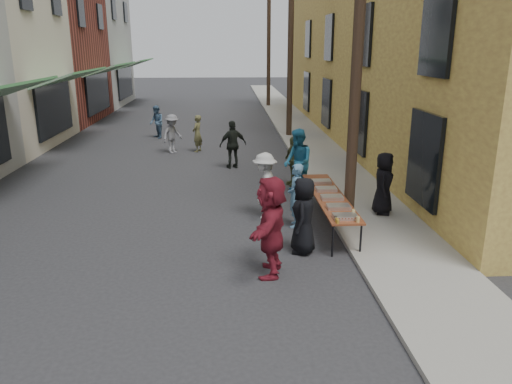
{
  "coord_description": "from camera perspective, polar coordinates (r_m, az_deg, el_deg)",
  "views": [
    {
      "loc": [
        1.4,
        -8.29,
        4.2
      ],
      "look_at": [
        1.96,
        1.48,
        1.3
      ],
      "focal_mm": 35.0,
      "sensor_mm": 36.0,
      "label": 1
    }
  ],
  "objects": [
    {
      "name": "guest_front_e",
      "position": [
        15.39,
        4.27,
        3.55
      ],
      "size": [
        0.69,
        0.97,
        1.53
      ],
      "primitive_type": "imported",
      "rotation": [
        0.0,
        0.0,
        -1.18
      ],
      "color": "#535A34",
      "rests_on": "ground"
    },
    {
      "name": "catering_tray_buns_end",
      "position": [
        13.04,
        7.43,
        1.2
      ],
      "size": [
        0.5,
        0.33,
        0.08
      ],
      "primitive_type": "cube",
      "color": "tan",
      "rests_on": "serving_table"
    },
    {
      "name": "utility_pole_far",
      "position": [
        35.41,
        1.47,
        16.97
      ],
      "size": [
        0.26,
        0.26,
        9.0
      ],
      "primitive_type": "cylinder",
      "color": "#2D2116",
      "rests_on": "ground"
    },
    {
      "name": "guest_front_c",
      "position": [
        14.38,
        4.8,
        3.41
      ],
      "size": [
        0.92,
        1.07,
        1.92
      ],
      "primitive_type": "imported",
      "rotation": [
        0.0,
        0.0,
        -1.35
      ],
      "color": "teal",
      "rests_on": "ground"
    },
    {
      "name": "server",
      "position": [
        12.82,
        14.37,
        0.97
      ],
      "size": [
        0.74,
        0.89,
        1.56
      ],
      "primitive_type": "imported",
      "rotation": [
        0.0,
        0.0,
        1.21
      ],
      "color": "black",
      "rests_on": "sidewalk"
    },
    {
      "name": "ground",
      "position": [
        9.4,
        -11.69,
        -10.41
      ],
      "size": [
        120.0,
        120.0,
        0.0
      ],
      "primitive_type": "plane",
      "color": "#28282B",
      "rests_on": "ground"
    },
    {
      "name": "condiment_jar_a",
      "position": [
        10.15,
        9.33,
        -3.37
      ],
      "size": [
        0.07,
        0.07,
        0.08
      ],
      "primitive_type": "cylinder",
      "color": "#A57F26",
      "rests_on": "serving_table"
    },
    {
      "name": "utility_pole_mid",
      "position": [
        23.48,
        3.98,
        17.19
      ],
      "size": [
        0.26,
        0.26,
        9.0
      ],
      "primitive_type": "cylinder",
      "color": "#2D2116",
      "rests_on": "ground"
    },
    {
      "name": "catering_tray_sausage",
      "position": [
        10.47,
        10.16,
        -2.78
      ],
      "size": [
        0.5,
        0.33,
        0.08
      ],
      "primitive_type": "cube",
      "color": "maroon",
      "rests_on": "serving_table"
    },
    {
      "name": "serving_table",
      "position": [
        12.02,
        8.37,
        -0.54
      ],
      "size": [
        0.7,
        4.0,
        0.75
      ],
      "color": "brown",
      "rests_on": "ground"
    },
    {
      "name": "utility_pole_near",
      "position": [
        11.66,
        11.66,
        17.65
      ],
      "size": [
        0.26,
        0.26,
        9.0
      ],
      "primitive_type": "cylinder",
      "color": "#2D2116",
      "rests_on": "ground"
    },
    {
      "name": "cup_stack",
      "position": [
        10.28,
        11.57,
        -3.1
      ],
      "size": [
        0.08,
        0.08,
        0.12
      ],
      "primitive_type": "cylinder",
      "color": "tan",
      "rests_on": "serving_table"
    },
    {
      "name": "sidewalk",
      "position": [
        23.93,
        5.44,
        6.43
      ],
      "size": [
        2.2,
        60.0,
        0.1
      ],
      "primitive_type": "cube",
      "color": "gray",
      "rests_on": "ground"
    },
    {
      "name": "guest_front_b",
      "position": [
        11.84,
        4.53,
        -0.4
      ],
      "size": [
        0.46,
        0.61,
        1.53
      ],
      "primitive_type": "imported",
      "rotation": [
        0.0,
        0.0,
        -1.74
      ],
      "color": "#5584A5",
      "rests_on": "ground"
    },
    {
      "name": "passerby_left",
      "position": [
        20.33,
        -9.55,
        6.57
      ],
      "size": [
        1.07,
        1.15,
        1.55
      ],
      "primitive_type": "imported",
      "rotation": [
        0.0,
        0.0,
        0.92
      ],
      "color": "slate",
      "rests_on": "ground"
    },
    {
      "name": "building_ochre",
      "position": [
        24.33,
        21.21,
        17.33
      ],
      "size": [
        10.0,
        28.0,
        10.0
      ],
      "primitive_type": "cube",
      "color": "olive",
      "rests_on": "ground"
    },
    {
      "name": "condiment_jar_b",
      "position": [
        10.24,
        9.21,
        -3.18
      ],
      "size": [
        0.07,
        0.07,
        0.08
      ],
      "primitive_type": "cylinder",
      "color": "#A57F26",
      "rests_on": "serving_table"
    },
    {
      "name": "passerby_far",
      "position": [
        23.79,
        -11.29,
        7.85
      ],
      "size": [
        0.85,
        0.92,
        1.51
      ],
      "primitive_type": "imported",
      "rotation": [
        0.0,
        0.0,
        5.19
      ],
      "color": "#446383",
      "rests_on": "ground"
    },
    {
      "name": "passerby_mid",
      "position": [
        17.55,
        -2.65,
        5.43
      ],
      "size": [
        1.06,
        0.71,
        1.68
      ],
      "primitive_type": "imported",
      "rotation": [
        0.0,
        0.0,
        3.47
      ],
      "color": "black",
      "rests_on": "ground"
    },
    {
      "name": "catering_tray_foil_b",
      "position": [
        11.07,
        9.4,
        -1.67
      ],
      "size": [
        0.5,
        0.33,
        0.08
      ],
      "primitive_type": "cube",
      "color": "#B2B2B7",
      "rests_on": "serving_table"
    },
    {
      "name": "catering_tray_foil_d",
      "position": [
        12.38,
        8.02,
        0.34
      ],
      "size": [
        0.5,
        0.33,
        0.08
      ],
      "primitive_type": "cube",
      "color": "#B2B2B7",
      "rests_on": "serving_table"
    },
    {
      "name": "guest_front_d",
      "position": [
        12.42,
        1.0,
        0.74
      ],
      "size": [
        0.86,
        1.19,
        1.66
      ],
      "primitive_type": "imported",
      "rotation": [
        0.0,
        0.0,
        -1.82
      ],
      "color": "beige",
      "rests_on": "ground"
    },
    {
      "name": "guest_front_a",
      "position": [
        10.35,
        5.46,
        -2.7
      ],
      "size": [
        0.7,
        0.9,
        1.62
      ],
      "primitive_type": "imported",
      "rotation": [
        0.0,
        0.0,
        -1.83
      ],
      "color": "black",
      "rests_on": "ground"
    },
    {
      "name": "catering_tray_buns",
      "position": [
        11.72,
        8.67,
        -0.61
      ],
      "size": [
        0.5,
        0.33,
        0.08
      ],
      "primitive_type": "cube",
      "color": "tan",
      "rests_on": "serving_table"
    },
    {
      "name": "passerby_right",
      "position": [
        20.45,
        -6.72,
        6.66
      ],
      "size": [
        0.53,
        0.64,
        1.49
      ],
      "primitive_type": "imported",
      "rotation": [
        0.0,
        0.0,
        4.33
      ],
      "color": "brown",
      "rests_on": "ground"
    },
    {
      "name": "guest_queue_back",
      "position": [
        9.29,
        1.73,
        -3.91
      ],
      "size": [
        0.91,
        1.86,
        1.92
      ],
      "primitive_type": "imported",
      "rotation": [
        0.0,
        0.0,
        -1.77
      ],
      "color": "maroon",
      "rests_on": "ground"
    },
    {
      "name": "condiment_jar_c",
      "position": [
        10.33,
        9.1,
        -2.99
      ],
      "size": [
        0.07,
        0.07,
        0.08
      ],
      "primitive_type": "cylinder",
      "color": "#A57F26",
      "rests_on": "serving_table"
    }
  ]
}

